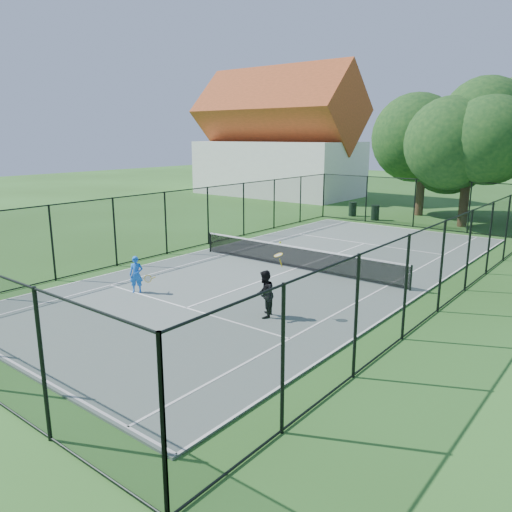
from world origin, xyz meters
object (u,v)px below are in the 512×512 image
Objects in this scene: trash_bin_left at (353,209)px; trash_bin_right at (375,213)px; tennis_net at (296,256)px; player_black at (265,294)px; player_blue at (136,274)px.

trash_bin_left is 0.98× the size of trash_bin_right.
tennis_net is 4.24× the size of player_black.
tennis_net is 6.83m from player_blue.
trash_bin_right is 20.29m from player_blue.
tennis_net is 7.63× the size of player_blue.
player_black is at bearing -69.36° from trash_bin_left.
player_black is at bearing -74.10° from trash_bin_right.
tennis_net is 15.44m from trash_bin_left.
trash_bin_right is at bearing 102.22° from tennis_net.
trash_bin_left is 0.42× the size of player_black.
player_blue reaches higher than trash_bin_right.
trash_bin_right is at bearing 91.15° from player_blue.
player_blue is at bearing -170.50° from player_black.
trash_bin_left is at bearing 109.05° from tennis_net.
player_blue is at bearing -112.53° from tennis_net.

